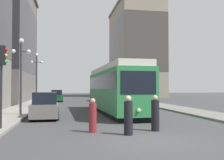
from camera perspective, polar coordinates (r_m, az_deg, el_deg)
ground_plane at (r=11.07m, az=7.83°, el=-12.78°), size 200.00×200.00×0.00m
sidewalk_left at (r=50.57m, az=-14.70°, el=-3.99°), size 2.96×120.00×0.15m
sidewalk_right at (r=51.55m, az=2.28°, el=-4.00°), size 2.96×120.00×0.15m
streetcar at (r=22.06m, az=0.63°, el=-1.79°), size 3.03×13.39×3.89m
transit_bus at (r=40.48m, az=-0.09°, el=-1.98°), size 2.60×11.23×3.45m
parked_car_left_near at (r=42.18m, az=-11.86°, el=-3.43°), size 1.97×4.79×1.82m
parked_car_left_mid at (r=19.03m, az=-14.31°, el=-5.54°), size 2.02×4.42×1.82m
parked_car_right_far at (r=29.65m, az=5.91°, el=-4.19°), size 2.01×4.69×1.82m
pedestrian_crossing_near at (r=12.76m, az=-4.20°, el=-7.88°), size 0.36×0.36×1.63m
pedestrian_crossing_far at (r=13.31m, az=9.34°, el=-7.32°), size 0.40×0.40×1.77m
pedestrian_on_sidewalk at (r=12.02m, az=3.56°, el=-7.92°), size 0.40×0.40×1.78m
traffic_light_near_left at (r=14.06m, az=-22.77°, el=3.09°), size 0.47×0.36×4.06m
lamp_post_left_near at (r=20.90m, az=-19.10°, el=3.19°), size 1.41×0.36×5.71m
lamp_post_left_far at (r=31.34m, az=-16.00°, el=1.81°), size 1.41×0.36×5.95m
building_right_corner at (r=68.19m, az=4.98°, el=6.48°), size 10.60×20.85×23.01m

